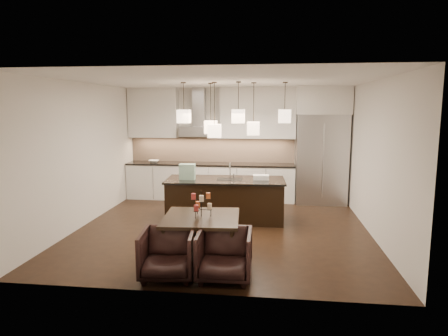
# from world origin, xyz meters

# --- Properties ---
(floor) EXTENTS (5.50, 5.50, 0.02)m
(floor) POSITION_xyz_m (0.00, 0.00, -0.01)
(floor) COLOR black
(floor) RESTS_ON ground
(ceiling) EXTENTS (5.50, 5.50, 0.02)m
(ceiling) POSITION_xyz_m (0.00, 0.00, 2.81)
(ceiling) COLOR white
(ceiling) RESTS_ON wall_back
(wall_back) EXTENTS (5.50, 0.02, 2.80)m
(wall_back) POSITION_xyz_m (0.00, 2.76, 1.40)
(wall_back) COLOR silver
(wall_back) RESTS_ON ground
(wall_front) EXTENTS (5.50, 0.02, 2.80)m
(wall_front) POSITION_xyz_m (0.00, -2.76, 1.40)
(wall_front) COLOR silver
(wall_front) RESTS_ON ground
(wall_left) EXTENTS (0.02, 5.50, 2.80)m
(wall_left) POSITION_xyz_m (-2.76, 0.00, 1.40)
(wall_left) COLOR silver
(wall_left) RESTS_ON ground
(wall_right) EXTENTS (0.02, 5.50, 2.80)m
(wall_right) POSITION_xyz_m (2.76, 0.00, 1.40)
(wall_right) COLOR silver
(wall_right) RESTS_ON ground
(refrigerator) EXTENTS (1.20, 0.72, 2.15)m
(refrigerator) POSITION_xyz_m (2.10, 2.38, 1.07)
(refrigerator) COLOR #B7B7BA
(refrigerator) RESTS_ON floor
(fridge_panel) EXTENTS (1.26, 0.72, 0.65)m
(fridge_panel) POSITION_xyz_m (2.10, 2.38, 2.47)
(fridge_panel) COLOR silver
(fridge_panel) RESTS_ON refrigerator
(lower_cabinets) EXTENTS (4.21, 0.62, 0.88)m
(lower_cabinets) POSITION_xyz_m (-0.62, 2.43, 0.44)
(lower_cabinets) COLOR silver
(lower_cabinets) RESTS_ON floor
(countertop) EXTENTS (4.21, 0.66, 0.04)m
(countertop) POSITION_xyz_m (-0.62, 2.43, 0.90)
(countertop) COLOR black
(countertop) RESTS_ON lower_cabinets
(backsplash) EXTENTS (4.21, 0.02, 0.63)m
(backsplash) POSITION_xyz_m (-0.62, 2.73, 1.24)
(backsplash) COLOR tan
(backsplash) RESTS_ON countertop
(upper_cab_left) EXTENTS (1.25, 0.35, 1.25)m
(upper_cab_left) POSITION_xyz_m (-2.10, 2.57, 2.17)
(upper_cab_left) COLOR silver
(upper_cab_left) RESTS_ON wall_back
(upper_cab_right) EXTENTS (1.85, 0.35, 1.25)m
(upper_cab_right) POSITION_xyz_m (0.55, 2.57, 2.17)
(upper_cab_right) COLOR silver
(upper_cab_right) RESTS_ON wall_back
(hood_canopy) EXTENTS (0.90, 0.52, 0.24)m
(hood_canopy) POSITION_xyz_m (-0.93, 2.48, 1.72)
(hood_canopy) COLOR #B7B7BA
(hood_canopy) RESTS_ON wall_back
(hood_chimney) EXTENTS (0.30, 0.28, 0.96)m
(hood_chimney) POSITION_xyz_m (-0.93, 2.59, 2.32)
(hood_chimney) COLOR #B7B7BA
(hood_chimney) RESTS_ON hood_canopy
(fruit_bowl) EXTENTS (0.27, 0.27, 0.06)m
(fruit_bowl) POSITION_xyz_m (-2.07, 2.38, 0.95)
(fruit_bowl) COLOR silver
(fruit_bowl) RESTS_ON countertop
(island_body) EXTENTS (2.38, 1.05, 0.82)m
(island_body) POSITION_xyz_m (-0.02, 0.58, 0.41)
(island_body) COLOR black
(island_body) RESTS_ON floor
(island_top) EXTENTS (2.46, 1.13, 0.04)m
(island_top) POSITION_xyz_m (-0.02, 0.58, 0.84)
(island_top) COLOR black
(island_top) RESTS_ON island_body
(faucet) EXTENTS (0.10, 0.23, 0.36)m
(faucet) POSITION_xyz_m (0.07, 0.68, 1.04)
(faucet) COLOR silver
(faucet) RESTS_ON island_top
(tote_bag) EXTENTS (0.33, 0.18, 0.32)m
(tote_bag) POSITION_xyz_m (-0.78, 0.46, 1.02)
(tote_bag) COLOR #1D5F3F
(tote_bag) RESTS_ON island_top
(food_container) EXTENTS (0.33, 0.24, 0.09)m
(food_container) POSITION_xyz_m (0.71, 0.63, 0.91)
(food_container) COLOR silver
(food_container) RESTS_ON island_top
(dining_table) EXTENTS (1.21, 1.21, 0.68)m
(dining_table) POSITION_xyz_m (-0.12, -1.61, 0.34)
(dining_table) COLOR black
(dining_table) RESTS_ON floor
(candelabra) EXTENTS (0.35, 0.35, 0.40)m
(candelabra) POSITION_xyz_m (-0.12, -1.61, 0.88)
(candelabra) COLOR black
(candelabra) RESTS_ON dining_table
(candle_a) EXTENTS (0.07, 0.07, 0.09)m
(candle_a) POSITION_xyz_m (0.00, -1.60, 0.84)
(candle_a) COLOR beige
(candle_a) RESTS_ON candelabra
(candle_b) EXTENTS (0.07, 0.07, 0.09)m
(candle_b) POSITION_xyz_m (-0.19, -1.51, 0.84)
(candle_b) COLOR #C45526
(candle_b) RESTS_ON candelabra
(candle_c) EXTENTS (0.07, 0.07, 0.09)m
(candle_c) POSITION_xyz_m (-0.18, -1.72, 0.84)
(candle_c) COLOR #B1312D
(candle_c) RESTS_ON candelabra
(candle_d) EXTENTS (0.07, 0.07, 0.09)m
(candle_d) POSITION_xyz_m (-0.03, -1.52, 0.98)
(candle_d) COLOR #C45526
(candle_d) RESTS_ON candelabra
(candle_e) EXTENTS (0.07, 0.07, 0.09)m
(candle_e) POSITION_xyz_m (-0.24, -1.60, 0.98)
(candle_e) COLOR #B1312D
(candle_e) RESTS_ON candelabra
(candle_f) EXTENTS (0.07, 0.07, 0.09)m
(candle_f) POSITION_xyz_m (-0.10, -1.73, 0.98)
(candle_f) COLOR beige
(candle_f) RESTS_ON candelabra
(armchair_left) EXTENTS (0.79, 0.81, 0.67)m
(armchair_left) POSITION_xyz_m (-0.47, -2.31, 0.34)
(armchair_left) COLOR black
(armchair_left) RESTS_ON floor
(armchair_right) EXTENTS (0.74, 0.76, 0.68)m
(armchair_right) POSITION_xyz_m (0.31, -2.26, 0.34)
(armchair_right) COLOR black
(armchair_right) RESTS_ON floor
(pendant_a) EXTENTS (0.24, 0.24, 0.26)m
(pendant_a) POSITION_xyz_m (-0.82, 0.38, 2.14)
(pendant_a) COLOR beige
(pendant_a) RESTS_ON ceiling
(pendant_b) EXTENTS (0.24, 0.24, 0.26)m
(pendant_b) POSITION_xyz_m (-0.33, 0.70, 1.91)
(pendant_b) COLOR beige
(pendant_b) RESTS_ON ceiling
(pendant_c) EXTENTS (0.24, 0.24, 0.26)m
(pendant_c) POSITION_xyz_m (0.26, 0.32, 2.14)
(pendant_c) COLOR beige
(pendant_c) RESTS_ON ceiling
(pendant_d) EXTENTS (0.24, 0.24, 0.26)m
(pendant_d) POSITION_xyz_m (0.54, 0.60, 1.90)
(pendant_d) COLOR beige
(pendant_d) RESTS_ON ceiling
(pendant_e) EXTENTS (0.24, 0.24, 0.26)m
(pendant_e) POSITION_xyz_m (1.15, 0.55, 2.14)
(pendant_e) COLOR beige
(pendant_e) RESTS_ON ceiling
(pendant_f) EXTENTS (0.24, 0.24, 0.26)m
(pendant_f) POSITION_xyz_m (-0.21, 0.37, 1.86)
(pendant_f) COLOR beige
(pendant_f) RESTS_ON ceiling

